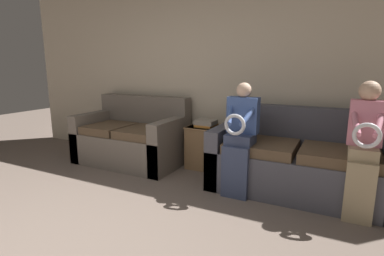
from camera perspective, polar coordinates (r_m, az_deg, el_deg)
wall_back at (r=4.23m, az=3.31°, el=10.32°), size 6.61×0.06×2.55m
couch_main at (r=3.54m, az=19.72°, el=-6.19°), size 1.89×0.88×0.91m
couch_side at (r=4.44m, az=-11.22°, el=-2.09°), size 1.50×0.90×0.94m
child_left_seated at (r=3.22m, az=9.10°, el=-1.37°), size 0.34×0.37×1.21m
child_right_seated at (r=3.08m, az=29.94°, el=-2.67°), size 0.29×0.38×1.25m
side_shelf at (r=4.11m, az=2.59°, el=-3.54°), size 0.47×0.42×0.58m
book_stack at (r=4.03m, az=2.68°, el=0.91°), size 0.26×0.29×0.09m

